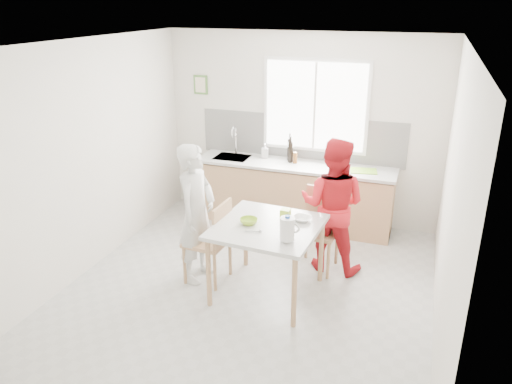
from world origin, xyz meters
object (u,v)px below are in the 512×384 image
(chair_far, at_px, (320,225))
(person_white, at_px, (197,214))
(bowl_white, at_px, (302,219))
(wine_bottle_b, at_px, (291,152))
(chair_left, at_px, (213,238))
(person_red, at_px, (332,205))
(dining_table, at_px, (268,232))
(wine_bottle_a, at_px, (290,149))
(milk_jug, at_px, (288,229))
(bowl_green, at_px, (249,221))

(chair_far, height_order, person_white, person_white)
(bowl_white, distance_m, wine_bottle_b, 1.84)
(chair_left, relative_size, person_red, 0.60)
(chair_left, bearing_deg, person_red, 125.75)
(dining_table, height_order, wine_bottle_b, wine_bottle_b)
(person_white, bearing_deg, wine_bottle_a, -11.31)
(dining_table, xyz_separation_m, milk_jug, (0.30, -0.30, 0.23))
(bowl_white, height_order, wine_bottle_a, wine_bottle_a)
(wine_bottle_a, bearing_deg, wine_bottle_b, -65.94)
(chair_left, height_order, person_white, person_white)
(chair_left, xyz_separation_m, chair_far, (1.08, 0.75, 0.00))
(chair_far, height_order, wine_bottle_b, wine_bottle_b)
(bowl_white, bearing_deg, milk_jug, -91.24)
(chair_far, xyz_separation_m, wine_bottle_a, (-0.74, 1.24, 0.53))
(dining_table, relative_size, chair_far, 1.16)
(bowl_green, bearing_deg, person_red, 48.36)
(wine_bottle_a, bearing_deg, chair_far, -59.21)
(chair_left, bearing_deg, wine_bottle_a, 174.11)
(bowl_white, bearing_deg, bowl_green, -152.87)
(chair_left, bearing_deg, bowl_green, 83.99)
(chair_left, xyz_separation_m, milk_jug, (0.98, -0.35, 0.43))
(bowl_green, bearing_deg, milk_jug, -27.51)
(bowl_green, distance_m, wine_bottle_a, 2.09)
(dining_table, height_order, bowl_green, bowl_green)
(bowl_green, xyz_separation_m, wine_bottle_a, (-0.13, 2.07, 0.22))
(chair_left, distance_m, wine_bottle_b, 2.02)
(person_white, xyz_separation_m, wine_bottle_a, (0.54, 1.98, 0.26))
(chair_far, relative_size, wine_bottle_b, 3.31)
(wine_bottle_a, bearing_deg, person_red, -54.59)
(bowl_white, distance_m, wine_bottle_a, 1.93)
(person_white, bearing_deg, person_red, -58.34)
(milk_jug, xyz_separation_m, wine_bottle_a, (-0.64, 2.34, 0.10))
(dining_table, distance_m, wine_bottle_b, 2.00)
(dining_table, xyz_separation_m, wine_bottle_a, (-0.33, 2.04, 0.33))
(dining_table, xyz_separation_m, chair_left, (-0.67, 0.05, -0.20))
(dining_table, bearing_deg, bowl_white, 35.97)
(chair_left, xyz_separation_m, person_white, (-0.19, 0.01, 0.27))
(chair_left, relative_size, milk_jug, 3.77)
(person_white, distance_m, wine_bottle_b, 2.00)
(chair_far, distance_m, bowl_white, 0.66)
(milk_jug, distance_m, wine_bottle_b, 2.33)
(chair_far, relative_size, milk_jug, 3.79)
(dining_table, relative_size, chair_left, 1.17)
(person_white, bearing_deg, bowl_green, -94.27)
(bowl_green, relative_size, bowl_white, 1.00)
(dining_table, bearing_deg, wine_bottle_b, 98.60)
(person_white, xyz_separation_m, bowl_green, (0.67, -0.09, 0.05))
(chair_left, height_order, bowl_green, chair_left)
(person_white, height_order, milk_jug, person_white)
(chair_left, distance_m, bowl_green, 0.58)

